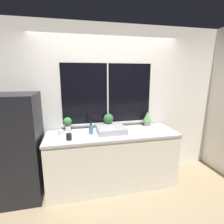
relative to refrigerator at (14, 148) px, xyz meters
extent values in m
plane|color=#937F60|center=(1.49, -0.36, -0.80)|extent=(14.00, 14.00, 0.00)
cube|color=silver|center=(1.49, 0.38, 0.55)|extent=(8.00, 0.06, 2.70)
cube|color=black|center=(1.49, 0.34, 0.73)|extent=(1.59, 0.01, 1.04)
cube|color=silver|center=(1.49, 0.34, 0.73)|extent=(0.02, 0.01, 1.04)
cube|color=silver|center=(1.49, 0.34, 0.19)|extent=(1.65, 0.04, 0.03)
cube|color=silver|center=(3.63, 1.14, 0.55)|extent=(0.06, 7.00, 2.70)
cube|color=silver|center=(1.49, -0.02, -0.35)|extent=(2.11, 0.67, 0.89)
cube|color=#ADADB2|center=(1.49, -0.02, 0.11)|extent=(2.13, 0.69, 0.03)
cube|color=black|center=(0.00, 0.00, 0.00)|extent=(0.75, 0.68, 1.60)
cube|color=#ADADB2|center=(1.48, 0.01, 0.17)|extent=(0.45, 0.41, 0.09)
cylinder|color=#B7B7BC|center=(1.48, 0.25, 0.14)|extent=(0.04, 0.04, 0.03)
cylinder|color=#B7B7BC|center=(1.48, 0.25, 0.29)|extent=(0.02, 0.02, 0.26)
cylinder|color=silver|center=(0.78, 0.24, 0.18)|extent=(0.10, 0.10, 0.10)
sphere|color=#387A3D|center=(0.78, 0.24, 0.29)|extent=(0.14, 0.14, 0.14)
cylinder|color=silver|center=(1.48, 0.24, 0.17)|extent=(0.10, 0.10, 0.09)
sphere|color=#2D6638|center=(1.48, 0.24, 0.30)|extent=(0.17, 0.17, 0.17)
cylinder|color=silver|center=(2.22, 0.24, 0.17)|extent=(0.11, 0.11, 0.08)
cone|color=#569951|center=(2.22, 0.24, 0.30)|extent=(0.17, 0.17, 0.18)
cylinder|color=teal|center=(1.14, 0.00, 0.20)|extent=(0.07, 0.07, 0.14)
cylinder|color=black|center=(1.14, 0.00, 0.29)|extent=(0.03, 0.03, 0.04)
cylinder|color=black|center=(0.80, -0.19, 0.18)|extent=(0.08, 0.08, 0.10)
cylinder|color=white|center=(0.67, 0.05, 0.17)|extent=(0.08, 0.08, 0.09)
camera|label=1|loc=(0.88, -2.67, 1.07)|focal=28.00mm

